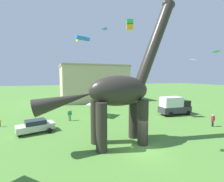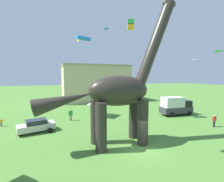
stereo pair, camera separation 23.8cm
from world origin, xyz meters
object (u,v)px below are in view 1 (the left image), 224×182
object	(u,v)px
parked_box_truck	(174,106)
kite_apex	(216,52)
kite_mid_center	(130,25)
dinosaur_sculpture	(119,91)
parked_sedan_left	(36,126)
kite_far_right	(193,60)
kite_near_high	(82,38)
kite_trailing	(105,29)
festival_canopy_tent	(99,101)
person_watching_child	(0,122)
person_far_spectator	(70,114)
person_strolling_adult	(213,119)

from	to	relation	value
parked_box_truck	kite_apex	size ratio (longest dim) A/B	4.49
parked_box_truck	kite_mid_center	bearing A→B (deg)	178.46
dinosaur_sculpture	kite_mid_center	world-z (taller)	kite_mid_center
parked_sedan_left	kite_far_right	distance (m)	27.68
kite_near_high	kite_far_right	bearing A→B (deg)	-21.03
parked_sedan_left	parked_box_truck	world-z (taller)	parked_box_truck
parked_box_truck	kite_trailing	distance (m)	18.63
festival_canopy_tent	kite_mid_center	bearing A→B (deg)	-36.66
parked_sedan_left	kite_trailing	bearing A→B (deg)	18.89
person_watching_child	kite_apex	world-z (taller)	kite_apex
dinosaur_sculpture	person_watching_child	xyz separation A→B (m)	(-12.84, 10.60, -4.73)
parked_sedan_left	kite_mid_center	bearing A→B (deg)	-7.32
person_far_spectator	kite_mid_center	xyz separation A→B (m)	(9.09, -2.02, 13.67)
parked_sedan_left	kite_far_right	xyz separation A→B (m)	(26.15, 1.21, 9.01)
person_watching_child	kite_trailing	world-z (taller)	kite_trailing
dinosaur_sculpture	kite_apex	world-z (taller)	dinosaur_sculpture
person_strolling_adult	kite_near_high	world-z (taller)	kite_near_high
person_far_spectator	festival_canopy_tent	world-z (taller)	festival_canopy_tent
dinosaur_sculpture	kite_trailing	xyz separation A→B (m)	(3.35, 14.22, 10.08)
kite_far_right	kite_apex	distance (m)	6.22
dinosaur_sculpture	person_watching_child	distance (m)	17.31
kite_far_right	person_watching_child	bearing A→B (deg)	174.72
person_far_spectator	kite_far_right	xyz separation A→B (m)	(21.73, -2.62, 8.76)
person_watching_child	person_strolling_adult	xyz separation A→B (m)	(26.94, -10.06, 0.37)
person_far_spectator	kite_trailing	size ratio (longest dim) A/B	1.23
kite_mid_center	person_watching_child	bearing A→B (deg)	172.95
parked_box_truck	kite_trailing	xyz separation A→B (m)	(-10.66, 6.52, 13.81)
kite_far_right	festival_canopy_tent	bearing A→B (deg)	167.62
kite_near_high	kite_apex	size ratio (longest dim) A/B	2.16
kite_far_right	kite_mid_center	bearing A→B (deg)	177.29
person_watching_child	parked_sedan_left	bearing A→B (deg)	-28.11
kite_mid_center	kite_apex	distance (m)	13.09
kite_mid_center	kite_trailing	size ratio (longest dim) A/B	0.98
person_strolling_adult	person_far_spectator	bearing A→B (deg)	-42.03
parked_sedan_left	parked_box_truck	xyz separation A→B (m)	(22.12, 1.15, 0.84)
kite_apex	kite_near_high	bearing A→B (deg)	142.00
festival_canopy_tent	kite_apex	distance (m)	19.11
parked_sedan_left	person_strolling_adult	bearing A→B (deg)	-30.05
person_far_spectator	kite_far_right	distance (m)	23.58
kite_near_high	kite_trailing	size ratio (longest dim) A/B	1.94
dinosaur_sculpture	kite_trailing	size ratio (longest dim) A/B	10.56
parked_box_truck	kite_trailing	bearing A→B (deg)	151.35
kite_trailing	dinosaur_sculpture	bearing A→B (deg)	-103.26
parked_sedan_left	kite_trailing	world-z (taller)	kite_trailing
kite_mid_center	kite_near_high	xyz separation A→B (m)	(-6.23, 6.66, -1.15)
parked_sedan_left	kite_apex	bearing A→B (deg)	-25.82
person_strolling_adult	kite_near_high	bearing A→B (deg)	-57.20
person_strolling_adult	kite_mid_center	size ratio (longest dim) A/B	1.21
person_strolling_adult	kite_near_high	size ratio (longest dim) A/B	0.61
person_watching_child	kite_apex	distance (m)	31.53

